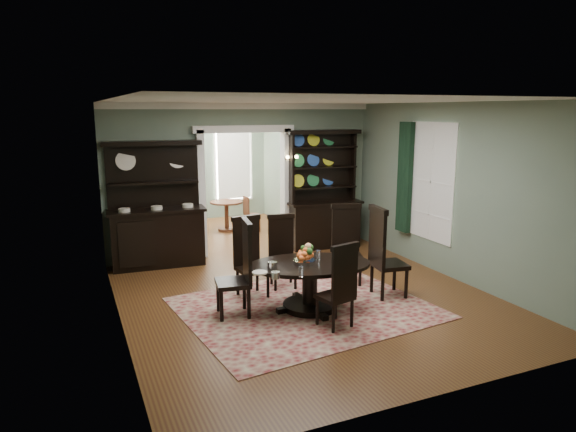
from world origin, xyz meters
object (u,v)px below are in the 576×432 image
object	(u,v)px
dining_table	(310,277)
welsh_dresser	(323,205)
sideboard	(157,223)
parlor_table	(227,212)

from	to	relation	value
dining_table	welsh_dresser	bearing A→B (deg)	73.19
dining_table	sideboard	world-z (taller)	sideboard
sideboard	parlor_table	size ratio (longest dim) A/B	2.99
dining_table	parlor_table	xyz separation A→B (m)	(0.34, 5.30, -0.02)
sideboard	parlor_table	xyz separation A→B (m)	(2.00, 2.20, -0.34)
sideboard	welsh_dresser	distance (m)	3.48
dining_table	parlor_table	size ratio (longest dim) A/B	2.56
parlor_table	sideboard	bearing A→B (deg)	-132.29
dining_table	sideboard	distance (m)	3.54
dining_table	sideboard	xyz separation A→B (m)	(-1.66, 3.10, 0.32)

